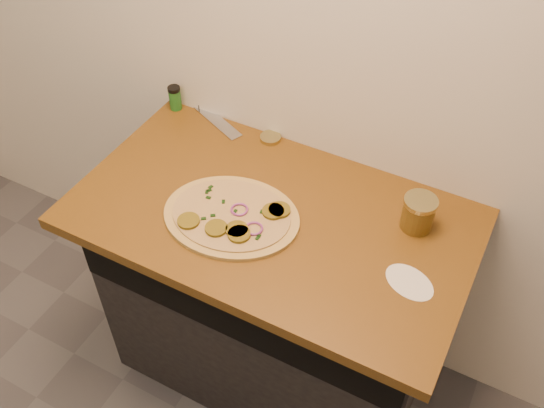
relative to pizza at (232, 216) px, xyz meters
The scene contains 8 objects.
cabinet 0.50m from the pizza, 49.95° to the left, with size 1.10×0.60×0.86m, color black.
countertop 0.12m from the pizza, 40.78° to the left, with size 1.20×0.70×0.04m, color brown.
pizza is the anchor object (origin of this frame).
chefs_knife 0.55m from the pizza, 131.21° to the left, with size 0.33×0.18×0.02m.
mason_jar_lid 0.39m from the pizza, 101.01° to the left, with size 0.07×0.07×0.02m, color tan.
salsa_jar 0.54m from the pizza, 24.82° to the left, with size 0.10×0.10×0.11m.
spice_shaker 0.60m from the pizza, 140.40° to the left, with size 0.04×0.04×0.09m.
flour_spill 0.54m from the pizza, ahead, with size 0.14×0.14×0.00m, color white.
Camera 1 is at (0.59, 0.30, 2.20)m, focal length 40.00 mm.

